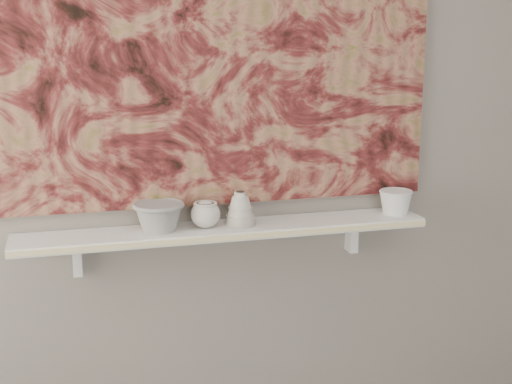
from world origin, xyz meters
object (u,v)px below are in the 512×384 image
object	(u,v)px
shelf	(225,230)
cup_cream	(205,214)
bell_vessel	(240,208)
painting	(218,41)
bowl_grey	(159,216)
bowl_white	(396,202)

from	to	relation	value
shelf	cup_cream	bearing A→B (deg)	180.00
cup_cream	bell_vessel	world-z (taller)	bell_vessel
painting	bowl_grey	distance (m)	0.61
shelf	bell_vessel	size ratio (longest dim) A/B	12.13
shelf	painting	world-z (taller)	painting
bell_vessel	bowl_white	xyz separation A→B (m)	(0.57, 0.00, -0.01)
bowl_grey	painting	bearing A→B (deg)	19.93
bowl_grey	bell_vessel	xyz separation A→B (m)	(0.28, 0.00, 0.01)
painting	bowl_grey	bearing A→B (deg)	-160.07
shelf	painting	bearing A→B (deg)	90.00
painting	bowl_white	xyz separation A→B (m)	(0.63, -0.08, -0.57)
shelf	bell_vessel	bearing A→B (deg)	0.00
shelf	painting	size ratio (longest dim) A/B	0.93
bowl_grey	cup_cream	bearing A→B (deg)	0.00
shelf	bowl_grey	xyz separation A→B (m)	(-0.22, 0.00, 0.06)
bell_vessel	bowl_grey	bearing A→B (deg)	180.00
painting	cup_cream	bearing A→B (deg)	-129.35
bowl_grey	bowl_white	xyz separation A→B (m)	(0.85, 0.00, -0.01)
bowl_grey	bowl_white	world-z (taller)	bowl_grey
bowl_grey	bell_vessel	size ratio (longest dim) A/B	1.48
bowl_grey	bell_vessel	world-z (taller)	bell_vessel
cup_cream	bell_vessel	size ratio (longest dim) A/B	0.86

